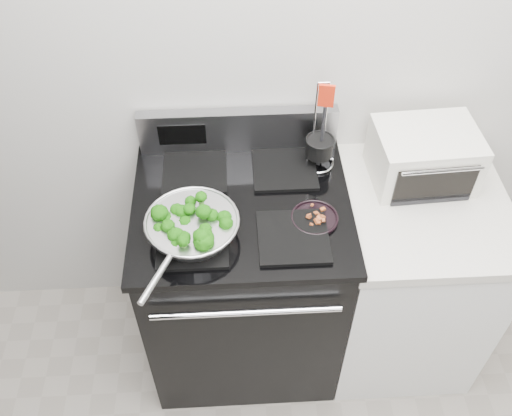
{
  "coord_description": "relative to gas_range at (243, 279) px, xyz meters",
  "views": [
    {
      "loc": [
        -0.32,
        0.01,
        2.44
      ],
      "look_at": [
        -0.25,
        1.36,
        0.98
      ],
      "focal_mm": 40.0,
      "sensor_mm": 36.0,
      "label": 1
    }
  ],
  "objects": [
    {
      "name": "toaster_oven",
      "position": [
        0.68,
        0.13,
        0.54
      ],
      "size": [
        0.38,
        0.3,
        0.21
      ],
      "rotation": [
        0.0,
        0.0,
        0.05
      ],
      "color": "silver",
      "rests_on": "counter"
    },
    {
      "name": "back_wall",
      "position": [
        0.3,
        0.34,
        0.86
      ],
      "size": [
        4.0,
        0.02,
        2.7
      ],
      "primitive_type": "cube",
      "color": "#BBB7B1",
      "rests_on": "ground"
    },
    {
      "name": "skillet",
      "position": [
        -0.17,
        -0.15,
        0.51
      ],
      "size": [
        0.32,
        0.48,
        0.07
      ],
      "rotation": [
        0.0,
        0.0,
        -0.43
      ],
      "color": "silver",
      "rests_on": "gas_range"
    },
    {
      "name": "gas_range",
      "position": [
        0.0,
        0.0,
        0.0
      ],
      "size": [
        0.79,
        0.69,
        1.13
      ],
      "color": "black",
      "rests_on": "floor"
    },
    {
      "name": "utensil_holder",
      "position": [
        0.3,
        0.19,
        0.53
      ],
      "size": [
        0.12,
        0.12,
        0.37
      ],
      "rotation": [
        0.0,
        0.0,
        -0.22
      ],
      "color": "silver",
      "rests_on": "gas_range"
    },
    {
      "name": "bacon_plate",
      "position": [
        0.25,
        -0.09,
        0.48
      ],
      "size": [
        0.17,
        0.17,
        0.04
      ],
      "rotation": [
        0.0,
        0.0,
        -0.12
      ],
      "color": "black",
      "rests_on": "gas_range"
    },
    {
      "name": "counter",
      "position": [
        0.68,
        -0.0,
        -0.03
      ],
      "size": [
        0.62,
        0.68,
        0.92
      ],
      "color": "white",
      "rests_on": "floor"
    },
    {
      "name": "broccoli_pile",
      "position": [
        -0.17,
        -0.14,
        0.53
      ],
      "size": [
        0.25,
        0.25,
        0.09
      ],
      "primitive_type": null,
      "color": "#093304",
      "rests_on": "skillet"
    }
  ]
}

